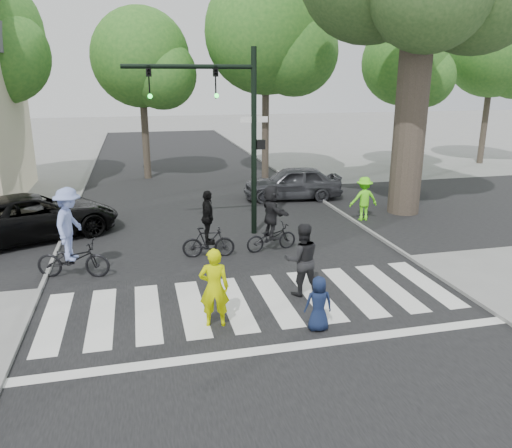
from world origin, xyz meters
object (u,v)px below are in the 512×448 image
at_px(pedestrian_woman, 214,288).
at_px(cyclist_right, 271,222).
at_px(traffic_signal, 228,117).
at_px(cyclist_mid, 208,230).
at_px(cyclist_left, 71,239).
at_px(car_grey, 292,183).
at_px(car_suv, 34,216).
at_px(pedestrian_adult, 302,260).
at_px(pedestrian_child, 319,304).

xyz_separation_m(pedestrian_woman, cyclist_right, (2.42, 4.33, 0.04)).
xyz_separation_m(traffic_signal, cyclist_mid, (-0.98, -1.94, -3.08)).
distance_m(cyclist_left, car_grey, 10.86).
bearing_deg(cyclist_right, car_suv, 157.37).
bearing_deg(cyclist_right, pedestrian_adult, -92.19).
bearing_deg(car_suv, pedestrian_child, -162.49).
height_order(traffic_signal, cyclist_left, traffic_signal).
height_order(traffic_signal, car_grey, traffic_signal).
relative_size(pedestrian_woman, cyclist_right, 0.85).
relative_size(traffic_signal, pedestrian_woman, 3.45).
relative_size(cyclist_left, car_grey, 0.58).
bearing_deg(cyclist_left, car_grey, 40.48).
relative_size(car_suv, car_grey, 1.27).
height_order(pedestrian_adult, cyclist_right, cyclist_right).
bearing_deg(traffic_signal, pedestrian_child, -84.97).
bearing_deg(car_suv, cyclist_left, 179.56).
bearing_deg(pedestrian_child, car_suv, -43.64).
xyz_separation_m(pedestrian_adult, cyclist_left, (-5.50, 2.45, 0.15)).
height_order(pedestrian_child, pedestrian_adult, pedestrian_adult).
distance_m(traffic_signal, car_suv, 7.10).
bearing_deg(car_grey, pedestrian_child, -7.73).
relative_size(pedestrian_child, cyclist_right, 0.58).
bearing_deg(pedestrian_adult, cyclist_left, -20.99).
distance_m(pedestrian_adult, cyclist_left, 6.02).
bearing_deg(pedestrian_adult, car_suv, -38.47).
xyz_separation_m(cyclist_right, car_suv, (-7.20, 3.00, -0.17)).
bearing_deg(pedestrian_woman, cyclist_mid, -87.19).
height_order(pedestrian_woman, car_grey, pedestrian_woman).
xyz_separation_m(cyclist_left, car_suv, (-1.57, 3.80, -0.31)).
bearing_deg(pedestrian_child, pedestrian_woman, -12.88).
distance_m(pedestrian_woman, cyclist_left, 4.77).
xyz_separation_m(cyclist_mid, cyclist_right, (1.94, 0.13, 0.09)).
bearing_deg(traffic_signal, pedestrian_adult, -80.66).
bearing_deg(car_grey, car_suv, -64.63).
xyz_separation_m(traffic_signal, pedestrian_woman, (-1.46, -6.14, -3.03)).
bearing_deg(cyclist_mid, car_suv, 149.22).
xyz_separation_m(traffic_signal, pedestrian_adult, (0.83, -5.06, -3.00)).
bearing_deg(cyclist_left, pedestrian_child, -38.78).
distance_m(pedestrian_woman, pedestrian_child, 2.20).
xyz_separation_m(cyclist_left, cyclist_mid, (3.68, 0.67, -0.23)).
height_order(traffic_signal, pedestrian_adult, traffic_signal).
relative_size(pedestrian_child, cyclist_mid, 0.60).
height_order(pedestrian_child, cyclist_left, cyclist_left).
height_order(pedestrian_woman, cyclist_left, cyclist_left).
distance_m(cyclist_left, cyclist_right, 5.68).
height_order(pedestrian_adult, car_grey, pedestrian_adult).
bearing_deg(car_suv, traffic_signal, -123.68).
height_order(pedestrian_child, car_suv, car_suv).
bearing_deg(cyclist_right, cyclist_left, -171.89).
distance_m(traffic_signal, cyclist_mid, 3.77).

